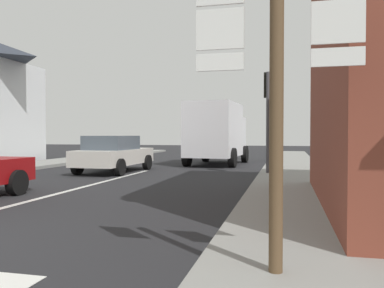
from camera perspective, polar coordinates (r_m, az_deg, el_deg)
name	(u,v)px	position (r m, az deg, el deg)	size (l,w,h in m)	color
ground_plane	(128,176)	(14.83, -9.24, -4.52)	(80.00, 80.00, 0.00)	#232326
sidewalk_right	(295,185)	(11.70, 14.65, -5.79)	(2.41, 44.00, 0.14)	gray
lane_centre_stripe	(70,190)	(11.27, -17.15, -6.41)	(0.16, 12.00, 0.01)	silver
sedan_far	(114,153)	(16.25, -11.21, -1.32)	(2.08, 4.25, 1.47)	beige
delivery_truck	(217,132)	(19.90, 3.60, 1.76)	(2.75, 5.13, 3.05)	silver
route_sign_post	(276,96)	(4.07, 12.09, 6.78)	(1.66, 0.14, 3.20)	brown
traffic_light_near_right	(268,100)	(14.64, 10.91, 6.31)	(0.30, 0.49, 3.76)	#47474C
traffic_light_far_right	(274,112)	(22.53, 11.80, 4.51)	(0.30, 0.49, 3.73)	#47474C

